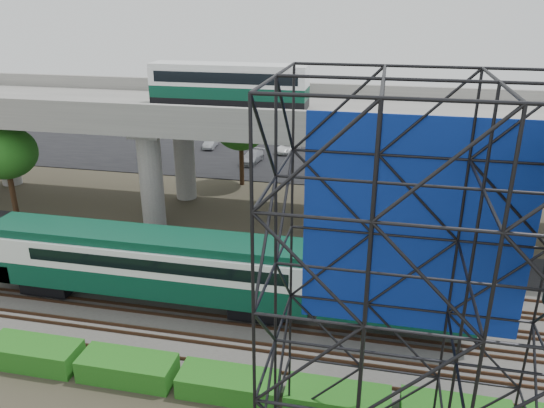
# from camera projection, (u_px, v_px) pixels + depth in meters

# --- Properties ---
(ground) EXTENTS (140.00, 140.00, 0.00)m
(ground) POSITION_uv_depth(u_px,v_px,m) (234.00, 336.00, 28.60)
(ground) COLOR #474233
(ground) RESTS_ON ground
(ballast_bed) EXTENTS (90.00, 12.00, 0.20)m
(ballast_bed) POSITION_uv_depth(u_px,v_px,m) (243.00, 314.00, 30.38)
(ballast_bed) COLOR slate
(ballast_bed) RESTS_ON ground
(service_road) EXTENTS (90.00, 5.00, 0.08)m
(service_road) POSITION_uv_depth(u_px,v_px,m) (274.00, 250.00, 38.14)
(service_road) COLOR black
(service_road) RESTS_ON ground
(parking_lot) EXTENTS (90.00, 18.00, 0.08)m
(parking_lot) POSITION_uv_depth(u_px,v_px,m) (317.00, 159.00, 59.52)
(parking_lot) COLOR black
(parking_lot) RESTS_ON ground
(harbor_water) EXTENTS (140.00, 40.00, 0.03)m
(harbor_water) POSITION_uv_depth(u_px,v_px,m) (336.00, 118.00, 79.55)
(harbor_water) COLOR #456072
(harbor_water) RESTS_ON ground
(rail_tracks) EXTENTS (90.00, 9.52, 0.16)m
(rail_tracks) POSITION_uv_depth(u_px,v_px,m) (243.00, 311.00, 30.32)
(rail_tracks) COLOR #472D1E
(rail_tracks) RESTS_ON ballast_bed
(commuter_train) EXTENTS (29.30, 3.06, 4.30)m
(commuter_train) POSITION_uv_depth(u_px,v_px,m) (183.00, 265.00, 30.04)
(commuter_train) COLOR black
(commuter_train) RESTS_ON rail_tracks
(overpass) EXTENTS (80.00, 12.00, 12.40)m
(overpass) POSITION_uv_depth(u_px,v_px,m) (284.00, 122.00, 40.22)
(overpass) COLOR #9E9B93
(overpass) RESTS_ON ground
(scaffold_tower) EXTENTS (9.36, 6.36, 15.00)m
(scaffold_tower) POSITION_uv_depth(u_px,v_px,m) (413.00, 319.00, 16.95)
(scaffold_tower) COLOR black
(scaffold_tower) RESTS_ON ground
(hedge_strip) EXTENTS (34.60, 1.80, 1.20)m
(hedge_strip) POSITION_uv_depth(u_px,v_px,m) (229.00, 383.00, 24.29)
(hedge_strip) COLOR #155F17
(hedge_strip) RESTS_ON ground
(trees) EXTENTS (40.94, 16.94, 7.69)m
(trees) POSITION_uv_depth(u_px,v_px,m) (231.00, 151.00, 42.18)
(trees) COLOR #382314
(trees) RESTS_ON ground
(suv) EXTENTS (4.77, 2.68, 1.26)m
(suv) POSITION_uv_depth(u_px,v_px,m) (191.00, 240.00, 38.16)
(suv) COLOR black
(suv) RESTS_ON service_road
(parked_cars) EXTENTS (38.86, 9.42, 1.23)m
(parked_cars) POSITION_uv_depth(u_px,v_px,m) (321.00, 155.00, 58.73)
(parked_cars) COLOR #BEBEBE
(parked_cars) RESTS_ON parking_lot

